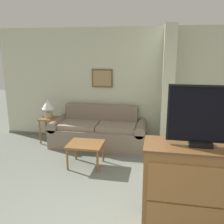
{
  "coord_description": "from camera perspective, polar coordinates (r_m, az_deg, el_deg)",
  "views": [
    {
      "loc": [
        0.61,
        -2.0,
        2.12
      ],
      "look_at": [
        -0.18,
        2.16,
        1.05
      ],
      "focal_mm": 40.0,
      "sensor_mm": 36.0,
      "label": 1
    }
  ],
  "objects": [
    {
      "name": "table_lamp",
      "position": [
        5.85,
        -14.42,
        1.33
      ],
      "size": [
        0.29,
        0.29,
        0.44
      ],
      "color": "tan",
      "rests_on": "side_table"
    },
    {
      "name": "wall_back",
      "position": [
        5.75,
        4.51,
        5.87
      ],
      "size": [
        6.36,
        0.16,
        2.6
      ],
      "color": "beige",
      "rests_on": "ground_plane"
    },
    {
      "name": "couch",
      "position": [
        5.63,
        -3.04,
        -4.49
      ],
      "size": [
        2.11,
        0.84,
        0.88
      ],
      "color": "gray",
      "rests_on": "ground_plane"
    },
    {
      "name": "coffee_table",
      "position": [
        4.65,
        -6.04,
        -7.78
      ],
      "size": [
        0.64,
        0.54,
        0.44
      ],
      "color": "brown",
      "rests_on": "ground_plane"
    },
    {
      "name": "side_table",
      "position": [
        5.94,
        -14.18,
        -2.43
      ],
      "size": [
        0.38,
        0.38,
        0.59
      ],
      "color": "brown",
      "rests_on": "ground_plane"
    },
    {
      "name": "tv_dresser",
      "position": [
        3.1,
        18.63,
        -16.9
      ],
      "size": [
        1.2,
        0.49,
        1.11
      ],
      "color": "brown",
      "rests_on": "ground_plane"
    },
    {
      "name": "tv",
      "position": [
        2.77,
        20.05,
        -0.99
      ],
      "size": [
        0.73,
        0.16,
        0.66
      ],
      "color": "black",
      "rests_on": "tv_dresser"
    },
    {
      "name": "wall_partition_pillar",
      "position": [
        5.34,
        12.63,
        4.99
      ],
      "size": [
        0.24,
        0.66,
        2.6
      ],
      "color": "beige",
      "rests_on": "ground_plane"
    },
    {
      "name": "bed",
      "position": [
        5.0,
        23.63,
        -8.55
      ],
      "size": [
        1.45,
        2.12,
        0.57
      ],
      "color": "brown",
      "rests_on": "ground_plane"
    }
  ]
}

